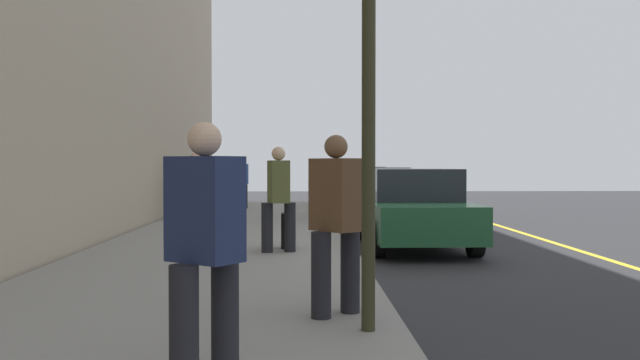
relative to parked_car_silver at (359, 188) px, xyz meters
name	(u,v)px	position (x,y,z in m)	size (l,w,h in m)	color
ground_plane	(404,249)	(11.65, -0.14, -0.76)	(56.00, 56.00, 0.00)	#28282B
sidewalk	(229,245)	(11.65, -3.44, -0.68)	(28.00, 4.60, 0.15)	gray
lane_stripe_centre	(571,248)	(11.65, 3.06, -0.75)	(28.00, 0.14, 0.01)	gold
parked_car_silver	(359,188)	(0.00, 0.00, 0.00)	(4.57, 1.99, 1.51)	black
parked_car_black	(375,195)	(5.66, -0.04, 0.00)	(4.66, 2.01, 1.51)	black
parked_car_green	(412,208)	(11.43, 0.06, 0.00)	(4.57, 1.93, 1.51)	black
pedestrian_tan_coat	(195,183)	(6.01, -4.93, 0.34)	(0.54, 0.57, 1.78)	black
pedestrian_olive_coat	(279,196)	(13.30, -2.45, 0.32)	(0.52, 0.56, 1.74)	black
pedestrian_brown_coat	(336,219)	(18.13, -1.74, 0.31)	(0.55, 0.53, 1.73)	black
pedestrian_blue_coat	(241,181)	(1.69, -4.08, 0.29)	(0.53, 0.50, 1.68)	black
pedestrian_navy_coat	(205,245)	(20.20, -2.71, 0.31)	(0.51, 0.55, 1.73)	black
traffic_light_pole	(369,21)	(18.76, -1.49, 2.08)	(0.35, 0.26, 3.93)	#2D2D19
rolling_suitcase	(288,230)	(12.76, -2.31, -0.30)	(0.34, 0.22, 0.97)	black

